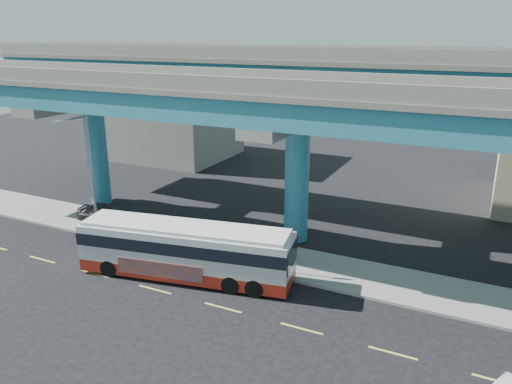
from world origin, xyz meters
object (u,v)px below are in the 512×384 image
at_px(parked_car, 105,213).
at_px(stop_sign, 292,243).
at_px(street_lamp, 83,159).
at_px(transit_bus, 186,249).

distance_m(parked_car, stop_sign, 14.26).
relative_size(parked_car, stop_sign, 1.63).
height_order(parked_car, street_lamp, street_lamp).
relative_size(transit_bus, street_lamp, 1.51).
distance_m(street_lamp, stop_sign, 13.83).
height_order(parked_car, stop_sign, stop_sign).
relative_size(street_lamp, stop_sign, 3.11).
bearing_deg(transit_bus, stop_sign, 16.86).
bearing_deg(stop_sign, street_lamp, 179.22).
height_order(transit_bus, parked_car, transit_bus).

